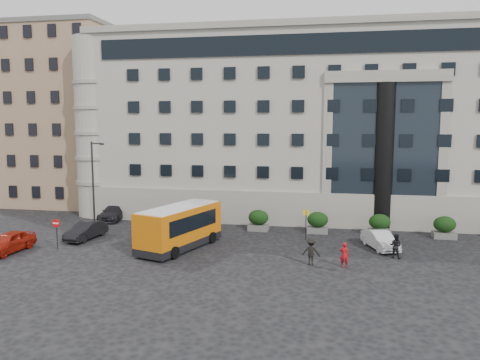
{
  "coord_description": "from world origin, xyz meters",
  "views": [
    {
      "loc": [
        6.92,
        -32.61,
        9.61
      ],
      "look_at": [
        0.27,
        3.74,
        5.0
      ],
      "focal_mm": 35.0,
      "sensor_mm": 36.0,
      "label": 1
    }
  ],
  "objects_px": {
    "parked_car_b": "(86,230)",
    "parked_car_c": "(114,212)",
    "hedge_b": "(258,220)",
    "pedestrian_a": "(344,255)",
    "pedestrian_b": "(396,246)",
    "hedge_a": "(202,218)",
    "pedestrian_c": "(311,252)",
    "parked_car_d": "(152,205)",
    "street_lamp": "(94,185)",
    "parked_car_a": "(8,242)",
    "hedge_c": "(318,222)",
    "no_entry_sign": "(56,228)",
    "hedge_e": "(445,227)",
    "minibus": "(180,225)",
    "red_truck": "(115,191)",
    "hedge_d": "(380,225)",
    "white_taxi": "(380,240)",
    "bus_stop_sign": "(306,219)"
  },
  "relations": [
    {
      "from": "hedge_e",
      "to": "parked_car_a",
      "type": "xyz_separation_m",
      "value": [
        -32.8,
        -10.34,
        -0.16
      ]
    },
    {
      "from": "minibus",
      "to": "hedge_a",
      "type": "bearing_deg",
      "value": 109.67
    },
    {
      "from": "parked_car_a",
      "to": "hedge_c",
      "type": "bearing_deg",
      "value": 28.78
    },
    {
      "from": "no_entry_sign",
      "to": "parked_car_d",
      "type": "relative_size",
      "value": 0.52
    },
    {
      "from": "red_truck",
      "to": "pedestrian_c",
      "type": "height_order",
      "value": "red_truck"
    },
    {
      "from": "parked_car_d",
      "to": "hedge_e",
      "type": "bearing_deg",
      "value": -20.71
    },
    {
      "from": "no_entry_sign",
      "to": "parked_car_c",
      "type": "xyz_separation_m",
      "value": [
        -0.5,
        10.87,
        -0.93
      ]
    },
    {
      "from": "hedge_b",
      "to": "parked_car_d",
      "type": "xyz_separation_m",
      "value": [
        -12.7,
        7.21,
        -0.3
      ]
    },
    {
      "from": "pedestrian_a",
      "to": "pedestrian_b",
      "type": "xyz_separation_m",
      "value": [
        3.65,
        2.86,
        0.02
      ]
    },
    {
      "from": "parked_car_a",
      "to": "parked_car_c",
      "type": "bearing_deg",
      "value": 82.55
    },
    {
      "from": "white_taxi",
      "to": "hedge_d",
      "type": "bearing_deg",
      "value": 65.52
    },
    {
      "from": "hedge_a",
      "to": "parked_car_d",
      "type": "xyz_separation_m",
      "value": [
        -7.5,
        7.21,
        -0.3
      ]
    },
    {
      "from": "red_truck",
      "to": "pedestrian_a",
      "type": "relative_size",
      "value": 3.4
    },
    {
      "from": "hedge_e",
      "to": "street_lamp",
      "type": "bearing_deg",
      "value": -170.52
    },
    {
      "from": "pedestrian_b",
      "to": "parked_car_b",
      "type": "bearing_deg",
      "value": 22.42
    },
    {
      "from": "bus_stop_sign",
      "to": "parked_car_a",
      "type": "bearing_deg",
      "value": -160.66
    },
    {
      "from": "hedge_a",
      "to": "bus_stop_sign",
      "type": "distance_m",
      "value": 9.94
    },
    {
      "from": "street_lamp",
      "to": "hedge_c",
      "type": "bearing_deg",
      "value": 14.67
    },
    {
      "from": "pedestrian_c",
      "to": "parked_car_c",
      "type": "bearing_deg",
      "value": -26.75
    },
    {
      "from": "red_truck",
      "to": "white_taxi",
      "type": "relative_size",
      "value": 1.4
    },
    {
      "from": "hedge_c",
      "to": "pedestrian_a",
      "type": "distance_m",
      "value": 9.76
    },
    {
      "from": "parked_car_c",
      "to": "pedestrian_c",
      "type": "bearing_deg",
      "value": -33.77
    },
    {
      "from": "hedge_a",
      "to": "pedestrian_c",
      "type": "xyz_separation_m",
      "value": [
        10.13,
        -9.4,
        -0.0
      ]
    },
    {
      "from": "parked_car_b",
      "to": "parked_car_c",
      "type": "height_order",
      "value": "parked_car_c"
    },
    {
      "from": "parked_car_a",
      "to": "pedestrian_a",
      "type": "relative_size",
      "value": 2.64
    },
    {
      "from": "bus_stop_sign",
      "to": "pedestrian_b",
      "type": "bearing_deg",
      "value": -31.14
    },
    {
      "from": "pedestrian_c",
      "to": "hedge_d",
      "type": "bearing_deg",
      "value": -116.73
    },
    {
      "from": "hedge_b",
      "to": "parked_car_d",
      "type": "distance_m",
      "value": 14.61
    },
    {
      "from": "parked_car_b",
      "to": "parked_car_c",
      "type": "xyz_separation_m",
      "value": [
        -1.15,
        7.65,
        0.01
      ]
    },
    {
      "from": "red_truck",
      "to": "parked_car_c",
      "type": "bearing_deg",
      "value": -58.32
    },
    {
      "from": "hedge_e",
      "to": "pedestrian_c",
      "type": "height_order",
      "value": "pedestrian_c"
    },
    {
      "from": "hedge_a",
      "to": "pedestrian_b",
      "type": "bearing_deg",
      "value": -22.78
    },
    {
      "from": "parked_car_a",
      "to": "pedestrian_c",
      "type": "xyz_separation_m",
      "value": [
        22.13,
        0.94,
        0.15
      ]
    },
    {
      "from": "parked_car_a",
      "to": "hedge_d",
      "type": "bearing_deg",
      "value": 24.53
    },
    {
      "from": "parked_car_a",
      "to": "parked_car_b",
      "type": "relative_size",
      "value": 1.05
    },
    {
      "from": "hedge_c",
      "to": "no_entry_sign",
      "type": "bearing_deg",
      "value": -155.51
    },
    {
      "from": "hedge_a",
      "to": "minibus",
      "type": "bearing_deg",
      "value": -88.84
    },
    {
      "from": "parked_car_a",
      "to": "pedestrian_a",
      "type": "xyz_separation_m",
      "value": [
        24.31,
        0.78,
        0.09
      ]
    },
    {
      "from": "parked_car_d",
      "to": "minibus",
      "type": "bearing_deg",
      "value": -68.12
    },
    {
      "from": "hedge_c",
      "to": "pedestrian_b",
      "type": "xyz_separation_m",
      "value": [
        5.57,
        -6.71,
        -0.05
      ]
    },
    {
      "from": "red_truck",
      "to": "white_taxi",
      "type": "bearing_deg",
      "value": -20.63
    },
    {
      "from": "hedge_b",
      "to": "parked_car_c",
      "type": "distance_m",
      "value": 14.84
    },
    {
      "from": "street_lamp",
      "to": "pedestrian_a",
      "type": "relative_size",
      "value": 4.67
    },
    {
      "from": "pedestrian_a",
      "to": "pedestrian_b",
      "type": "distance_m",
      "value": 4.64
    },
    {
      "from": "minibus",
      "to": "pedestrian_c",
      "type": "height_order",
      "value": "minibus"
    },
    {
      "from": "street_lamp",
      "to": "parked_car_a",
      "type": "xyz_separation_m",
      "value": [
        -4.06,
        -5.54,
        -3.6
      ]
    },
    {
      "from": "parked_car_d",
      "to": "white_taxi",
      "type": "bearing_deg",
      "value": -33.43
    },
    {
      "from": "street_lamp",
      "to": "pedestrian_c",
      "type": "height_order",
      "value": "street_lamp"
    },
    {
      "from": "bus_stop_sign",
      "to": "hedge_a",
      "type": "bearing_deg",
      "value": 163.58
    },
    {
      "from": "bus_stop_sign",
      "to": "hedge_d",
      "type": "bearing_deg",
      "value": 24.66
    }
  ]
}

